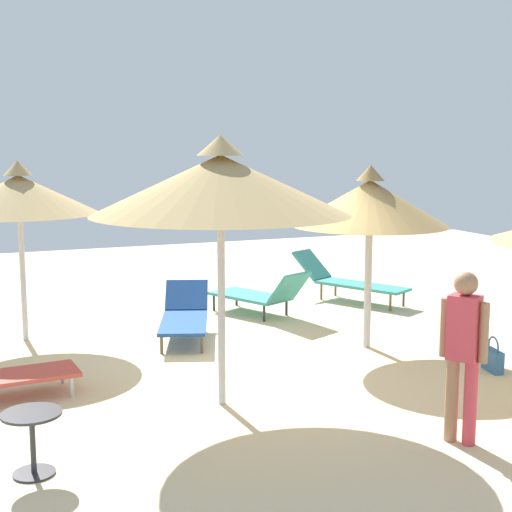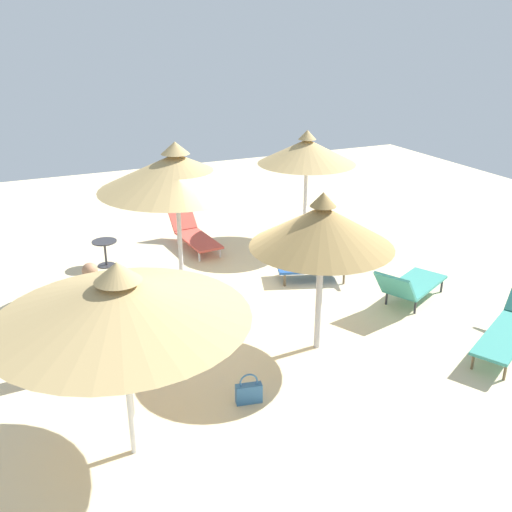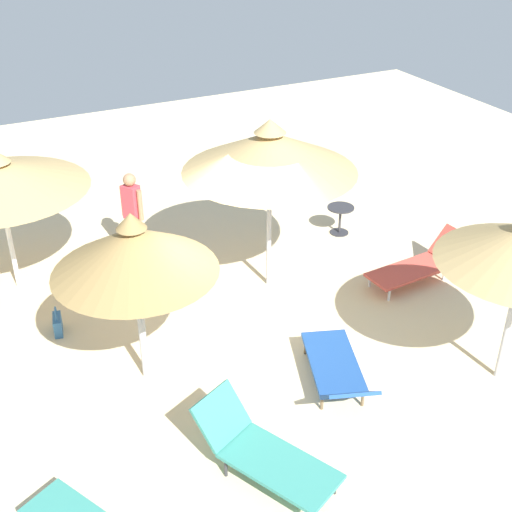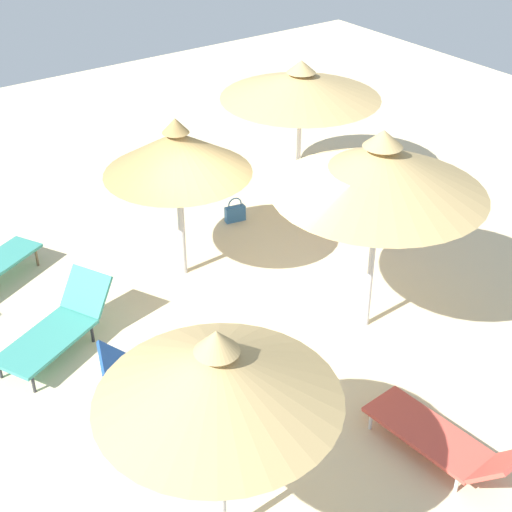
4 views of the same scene
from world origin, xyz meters
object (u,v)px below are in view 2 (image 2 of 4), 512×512
(side_table_round, at_px, (105,249))
(lounge_chair_far_left, at_px, (194,234))
(lounge_chair_near_left, at_px, (325,263))
(handbag, at_px, (249,392))
(lounge_chair_back, at_px, (512,324))
(person_standing_center, at_px, (94,308))
(parasol_umbrella_near_right, at_px, (307,151))
(lounge_chair_far_right, at_px, (410,285))
(parasol_umbrella_front, at_px, (176,171))
(parasol_umbrella_center, at_px, (120,299))
(parasol_umbrella_edge, at_px, (322,226))

(side_table_round, bearing_deg, lounge_chair_far_left, 98.28)
(lounge_chair_near_left, height_order, handbag, lounge_chair_near_left)
(lounge_chair_back, distance_m, person_standing_center, 6.65)
(parasol_umbrella_near_right, height_order, handbag, parasol_umbrella_near_right)
(lounge_chair_far_right, bearing_deg, parasol_umbrella_near_right, -178.29)
(lounge_chair_far_left, bearing_deg, handbag, -11.68)
(lounge_chair_far_right, bearing_deg, handbag, -68.45)
(lounge_chair_near_left, bearing_deg, parasol_umbrella_front, -98.48)
(lounge_chair_back, xyz_separation_m, lounge_chair_far_right, (-1.96, -0.51, -0.01))
(handbag, relative_size, side_table_round, 0.81)
(lounge_chair_back, distance_m, side_table_round, 8.20)
(lounge_chair_back, height_order, person_standing_center, person_standing_center)
(person_standing_center, distance_m, handbag, 2.65)
(person_standing_center, relative_size, side_table_round, 2.96)
(parasol_umbrella_near_right, distance_m, person_standing_center, 6.80)
(lounge_chair_near_left, xyz_separation_m, side_table_round, (-2.60, -4.00, 0.04))
(parasol_umbrella_center, relative_size, parasol_umbrella_front, 0.97)
(parasol_umbrella_edge, relative_size, parasol_umbrella_front, 0.87)
(parasol_umbrella_near_right, xyz_separation_m, lounge_chair_back, (5.85, 0.62, -1.79))
(lounge_chair_near_left, bearing_deg, handbag, -44.33)
(lounge_chair_back, bearing_deg, parasol_umbrella_near_right, -173.93)
(parasol_umbrella_front, bearing_deg, side_table_round, -153.80)
(parasol_umbrella_near_right, relative_size, handbag, 5.74)
(lounge_chair_back, bearing_deg, lounge_chair_far_left, -153.34)
(person_standing_center, height_order, side_table_round, person_standing_center)
(parasol_umbrella_near_right, height_order, lounge_chair_far_left, parasol_umbrella_near_right)
(side_table_round, bearing_deg, lounge_chair_near_left, 57.04)
(parasol_umbrella_edge, height_order, handbag, parasol_umbrella_edge)
(parasol_umbrella_center, height_order, person_standing_center, parasol_umbrella_center)
(parasol_umbrella_front, distance_m, person_standing_center, 3.03)
(lounge_chair_back, xyz_separation_m, handbag, (-0.37, -4.52, -0.23))
(parasol_umbrella_front, bearing_deg, lounge_chair_near_left, 81.52)
(handbag, bearing_deg, lounge_chair_far_right, 111.55)
(handbag, bearing_deg, lounge_chair_far_left, 168.32)
(lounge_chair_near_left, bearing_deg, lounge_chair_back, 21.14)
(parasol_umbrella_edge, bearing_deg, parasol_umbrella_center, -69.45)
(parasol_umbrella_center, height_order, lounge_chair_back, parasol_umbrella_center)
(side_table_round, bearing_deg, lounge_chair_back, 41.10)
(lounge_chair_near_left, distance_m, person_standing_center, 5.08)
(person_standing_center, xyz_separation_m, side_table_round, (-3.97, 0.85, -0.59))
(parasol_umbrella_front, height_order, lounge_chair_far_left, parasol_umbrella_front)
(lounge_chair_far_left, bearing_deg, lounge_chair_near_left, 32.79)
(parasol_umbrella_near_right, distance_m, lounge_chair_back, 6.15)
(parasol_umbrella_edge, xyz_separation_m, lounge_chair_back, (1.29, 2.90, -1.70))
(lounge_chair_near_left, xyz_separation_m, lounge_chair_far_right, (1.63, 0.88, 0.03))
(person_standing_center, xyz_separation_m, handbag, (1.84, 1.72, -0.82))
(parasol_umbrella_edge, xyz_separation_m, parasol_umbrella_front, (-2.73, -1.43, 0.39))
(parasol_umbrella_edge, height_order, lounge_chair_far_right, parasol_umbrella_edge)
(parasol_umbrella_center, relative_size, person_standing_center, 1.71)
(parasol_umbrella_front, height_order, handbag, parasol_umbrella_front)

